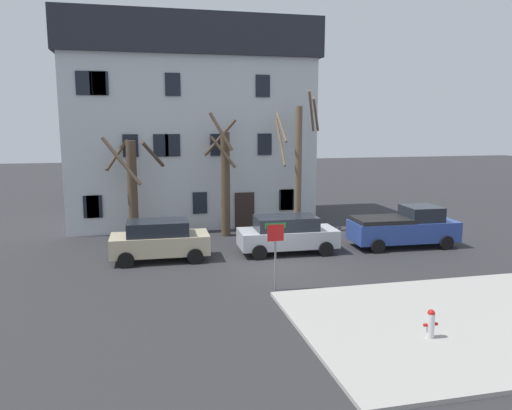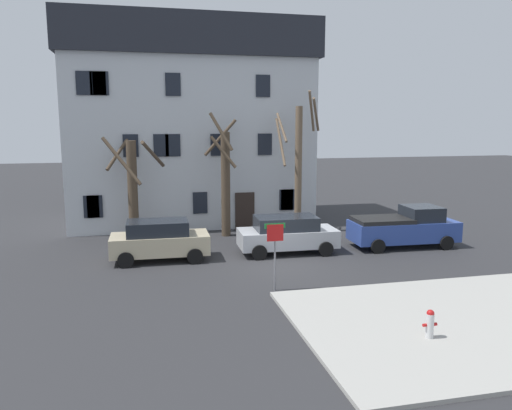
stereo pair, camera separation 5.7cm
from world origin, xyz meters
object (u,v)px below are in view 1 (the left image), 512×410
building_main (189,123)px  pickup_truck_blue (404,227)px  tree_bare_near (132,185)px  car_silver_wagon (287,234)px  bicycle_leaning (152,231)px  tree_bare_mid (225,179)px  fire_hydrant (431,323)px  tree_bare_far (298,163)px  street_sign_pole (275,243)px  car_beige_wagon (159,240)px

building_main → pickup_truck_blue: bearing=-44.3°
building_main → tree_bare_near: 6.55m
tree_bare_near → car_silver_wagon: 8.53m
bicycle_leaning → pickup_truck_blue: bearing=-21.5°
building_main → tree_bare_near: size_ratio=2.71×
tree_bare_mid → fire_hydrant: 14.88m
pickup_truck_blue → tree_bare_mid: bearing=152.1°
tree_bare_far → tree_bare_mid: bearing=179.0°
tree_bare_near → car_silver_wagon: (6.98, -4.51, -1.94)m
tree_bare_mid → street_sign_pole: tree_bare_mid is taller
tree_bare_mid → street_sign_pole: bearing=-88.3°
bicycle_leaning → tree_bare_mid: bearing=-6.3°
car_beige_wagon → tree_bare_far: bearing=28.1°
pickup_truck_blue → fire_hydrant: 11.07m
car_silver_wagon → tree_bare_mid: bearing=117.9°
car_beige_wagon → car_silver_wagon: (5.84, -0.03, -0.02)m
tree_bare_mid → building_main: bearing=105.1°
tree_bare_near → pickup_truck_blue: bearing=-19.8°
tree_bare_far → bicycle_leaning: 8.62m
car_silver_wagon → pickup_truck_blue: pickup_truck_blue is taller
fire_hydrant → bicycle_leaning: bicycle_leaning is taller
tree_bare_mid → tree_bare_far: bearing=-1.0°
street_sign_pole → bicycle_leaning: street_sign_pole is taller
tree_bare_near → tree_bare_far: tree_bare_far is taller
car_beige_wagon → building_main: bearing=75.7°
car_silver_wagon → street_sign_pole: size_ratio=1.85×
building_main → tree_bare_near: bearing=-126.9°
car_beige_wagon → pickup_truck_blue: bearing=-0.8°
pickup_truck_blue → street_sign_pole: size_ratio=2.10×
car_beige_wagon → street_sign_pole: bearing=-52.2°
building_main → tree_bare_mid: (1.33, -4.92, -2.93)m
pickup_truck_blue → building_main: bearing=135.7°
street_sign_pole → car_beige_wagon: bearing=127.8°
fire_hydrant → bicycle_leaning: (-7.23, 14.71, -0.17)m
tree_bare_near → tree_bare_mid: bearing=-4.0°
tree_bare_far → fire_hydrant: 14.60m
car_silver_wagon → car_beige_wagon: bearing=179.7°
building_main → car_beige_wagon: size_ratio=3.37×
tree_bare_mid → bicycle_leaning: tree_bare_mid is taller
bicycle_leaning → tree_bare_far: bearing=-3.6°
street_sign_pole → tree_bare_near: bearing=117.9°
pickup_truck_blue → car_silver_wagon: bearing=178.7°
bicycle_leaning → car_silver_wagon: bearing=-37.1°
car_silver_wagon → fire_hydrant: bearing=-83.6°
tree_bare_far → bicycle_leaning: bearing=176.4°
tree_bare_far → car_silver_wagon: (-1.79, -4.10, -2.91)m
car_beige_wagon → bicycle_leaning: car_beige_wagon is taller
tree_bare_near → street_sign_pole: 10.82m
car_silver_wagon → street_sign_pole: street_sign_pole is taller
bicycle_leaning → fire_hydrant: bearing=-63.8°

